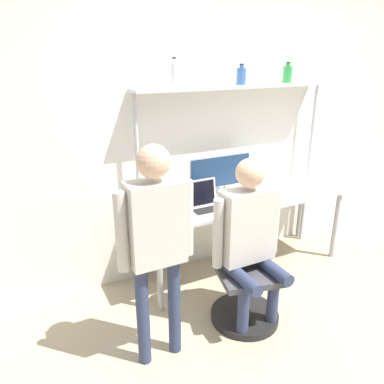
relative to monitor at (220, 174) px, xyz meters
name	(u,v)px	position (x,y,z in m)	size (l,w,h in m)	color
ground_plane	(261,284)	(0.18, -0.51, -0.99)	(12.00, 12.00, 0.00)	tan
wall_back	(227,132)	(0.18, 0.20, 0.36)	(8.00, 0.06, 2.70)	silver
desk	(244,204)	(0.18, -0.16, -0.29)	(2.13, 0.65, 0.78)	white
shelf_unit	(236,114)	(0.18, 0.04, 0.55)	(2.02, 0.23, 1.81)	silver
monitor	(220,174)	(0.00, 0.00, 0.00)	(0.65, 0.23, 0.40)	#B7B7BC
laptop	(204,201)	(-0.31, -0.23, -0.15)	(0.30, 0.25, 0.25)	#BCBCC1
cell_phone	(230,205)	(-0.06, -0.28, -0.21)	(0.07, 0.15, 0.01)	#264C8C
office_chair	(244,287)	(-0.24, -0.81, -0.71)	(0.56, 0.56, 0.92)	black
person_seated	(250,231)	(-0.25, -0.85, -0.18)	(0.60, 0.47, 1.37)	#2D3856
person_standing	(156,233)	(-1.03, -0.90, 0.00)	(0.53, 0.21, 1.58)	#2D3856
bottle_clear	(174,75)	(-0.45, 0.04, 0.92)	(0.07, 0.07, 0.24)	silver
bottle_green	(287,74)	(0.76, 0.04, 0.90)	(0.09, 0.09, 0.20)	#2D8C3F
bottle_blue	(241,76)	(0.22, 0.04, 0.90)	(0.09, 0.09, 0.19)	#335999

